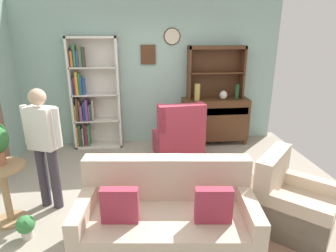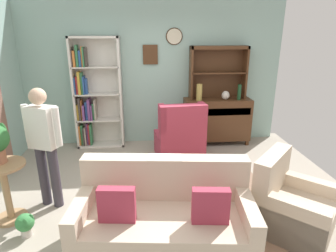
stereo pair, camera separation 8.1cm
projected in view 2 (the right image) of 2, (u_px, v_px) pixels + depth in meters
The scene contains 17 objects.
ground_plane at pixel (162, 195), 4.00m from camera, with size 5.40×4.60×0.02m, color #9E9384.
wall_back at pixel (154, 73), 5.56m from camera, with size 5.00×0.09×2.80m.
area_rug at pixel (179, 206), 3.73m from camera, with size 2.59×2.06×0.01m, color #846651.
bookshelf at pixel (94, 96), 5.42m from camera, with size 0.90×0.30×2.10m.
sideboard at pixel (217, 119), 5.70m from camera, with size 1.30×0.45×0.92m.
sideboard_hutch at pixel (218, 65), 5.47m from camera, with size 1.10×0.26×1.00m.
vase_tall at pixel (199, 92), 5.41m from camera, with size 0.11×0.11×0.31m, color tan.
vase_round at pixel (226, 95), 5.49m from camera, with size 0.15×0.15×0.17m, color beige.
bottle_wine at pixel (239, 92), 5.47m from camera, with size 0.07×0.07×0.30m, color #194223.
couch_floral at pixel (164, 219), 2.98m from camera, with size 1.88×1.05×0.90m.
armchair_floral at pixel (291, 207), 3.24m from camera, with size 1.08×1.08×0.88m.
wingback_chair at pixel (180, 139), 5.00m from camera, with size 0.86×0.87×1.05m.
plant_stand at pixel (5, 186), 3.35m from camera, with size 0.52×0.52×0.73m.
potted_plant_small at pixel (25, 224), 3.15m from camera, with size 0.20×0.20×0.28m.
person_reading at pixel (44, 140), 3.50m from camera, with size 0.51×0.31×1.56m.
coffee_table at pixel (176, 172), 3.90m from camera, with size 0.80×0.50×0.42m.
book_stack at pixel (174, 168), 3.80m from camera, with size 0.19×0.15×0.05m.
Camera 2 is at (-0.23, -3.48, 2.19)m, focal length 30.45 mm.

